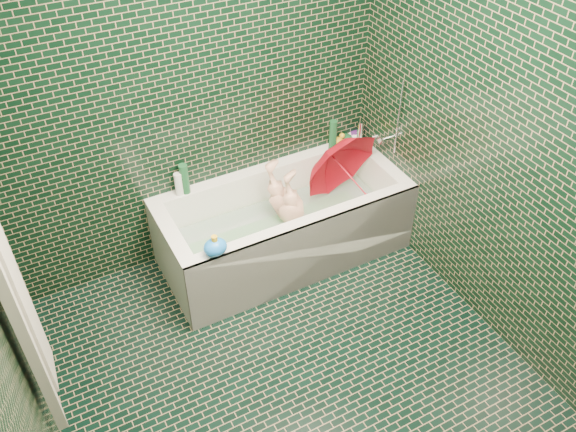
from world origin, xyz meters
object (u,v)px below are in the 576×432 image
child (292,217)px  rubber_duck (339,140)px  umbrella (350,176)px  bathtub (285,232)px  bath_toy (215,247)px

child → rubber_duck: size_ratio=8.85×
child → umbrella: size_ratio=1.65×
child → umbrella: (0.41, -0.08, 0.27)m
child → umbrella: bearing=66.8°
umbrella → rubber_duck: umbrella is taller
umbrella → bathtub: bearing=168.9°
rubber_duck → bath_toy: size_ratio=0.65×
bathtub → child: (0.07, 0.02, 0.10)m
rubber_duck → umbrella: bearing=-111.4°
bathtub → umbrella: bearing=-7.3°
bathtub → bath_toy: size_ratio=10.49×
rubber_duck → bathtub: bearing=-151.8°
bathtub → umbrella: size_ratio=3.01×
bathtub → rubber_duck: bearing=28.2°
bathtub → rubber_duck: size_ratio=16.17×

